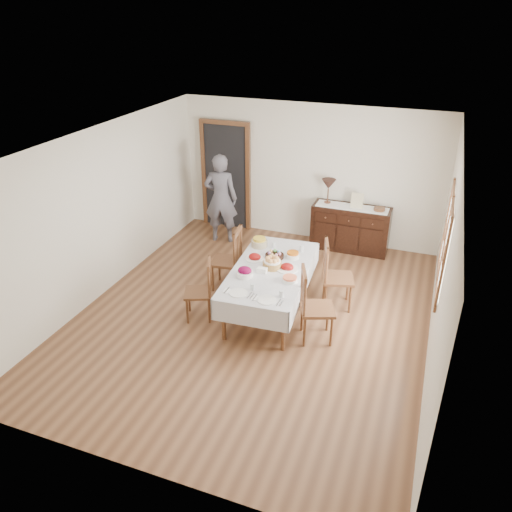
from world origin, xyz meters
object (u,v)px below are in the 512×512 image
(chair_left_near, at_px, (201,289))
(table_lamp, at_px, (329,185))
(dining_table, at_px, (270,274))
(person, at_px, (221,196))
(chair_left_far, at_px, (229,258))
(chair_right_near, at_px, (313,305))
(sideboard, at_px, (350,228))
(chair_right_far, at_px, (335,274))

(chair_left_near, xyz_separation_m, table_lamp, (1.13, 3.05, 0.73))
(dining_table, height_order, chair_left_near, chair_left_near)
(table_lamp, bearing_deg, person, -165.68)
(dining_table, relative_size, chair_left_far, 2.04)
(chair_right_near, relative_size, table_lamp, 2.34)
(chair_left_far, xyz_separation_m, chair_right_near, (1.61, -0.88, 0.01))
(dining_table, relative_size, sideboard, 1.52)
(chair_left_near, bearing_deg, chair_left_far, 154.98)
(dining_table, relative_size, person, 1.17)
(chair_right_near, relative_size, chair_right_far, 1.00)
(chair_left_near, height_order, sideboard, chair_left_near)
(chair_left_near, relative_size, person, 0.51)
(chair_right_far, bearing_deg, person, 41.95)
(dining_table, xyz_separation_m, chair_right_near, (0.78, -0.47, -0.09))
(chair_left_near, bearing_deg, chair_right_far, 96.88)
(chair_left_near, relative_size, chair_right_far, 0.87)
(chair_left_near, xyz_separation_m, chair_right_near, (1.66, 0.05, 0.07))
(table_lamp, bearing_deg, chair_right_far, -73.47)
(dining_table, distance_m, chair_right_near, 0.91)
(chair_left_far, height_order, sideboard, chair_left_far)
(chair_right_near, bearing_deg, chair_left_near, 70.99)
(dining_table, xyz_separation_m, table_lamp, (0.25, 2.53, 0.58))
(chair_left_far, height_order, person, person)
(chair_left_far, relative_size, table_lamp, 2.30)
(dining_table, bearing_deg, sideboard, 70.22)
(sideboard, bearing_deg, person, -169.04)
(dining_table, height_order, chair_right_far, chair_right_far)
(dining_table, distance_m, person, 2.66)
(sideboard, bearing_deg, chair_left_near, -117.90)
(person, bearing_deg, sideboard, 178.96)
(dining_table, height_order, chair_left_far, chair_left_far)
(dining_table, bearing_deg, table_lamp, 80.64)
(table_lamp, bearing_deg, chair_left_far, -117.21)
(chair_left_near, xyz_separation_m, chair_right_far, (1.74, 0.98, 0.07))
(person, bearing_deg, chair_right_near, 122.61)
(chair_right_far, xyz_separation_m, table_lamp, (-0.62, 2.07, 0.66))
(chair_left_far, xyz_separation_m, person, (-0.85, 1.62, 0.39))
(chair_right_near, height_order, table_lamp, table_lamp)
(dining_table, distance_m, chair_right_far, 0.98)
(chair_right_far, relative_size, person, 0.59)
(chair_left_far, bearing_deg, sideboard, 136.58)
(chair_left_far, bearing_deg, dining_table, 56.82)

